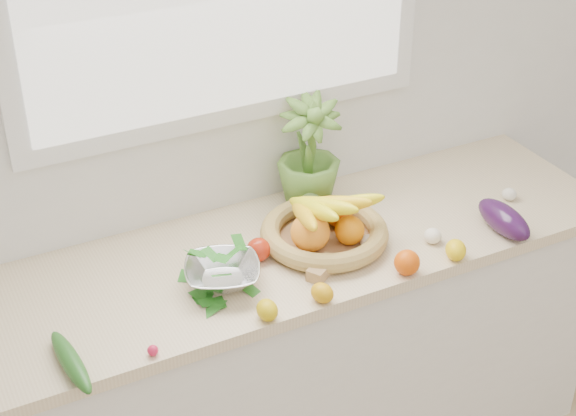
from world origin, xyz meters
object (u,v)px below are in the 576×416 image
eggplant (504,219)px  potted_herb (309,152)px  cucumber (71,362)px  apple (259,250)px  colander_with_spinach (222,268)px  fruit_basket (324,227)px

eggplant → potted_herb: bearing=136.9°
cucumber → apple: bearing=19.4°
apple → colander_with_spinach: size_ratio=0.26×
cucumber → potted_herb: bearing=25.8°
cucumber → colander_with_spinach: 0.50m
apple → eggplant: eggplant is taller
potted_herb → colander_with_spinach: bearing=-146.3°
apple → potted_herb: (0.28, 0.22, 0.15)m
apple → eggplant: bearing=-15.7°
fruit_basket → apple: bearing=178.7°
apple → fruit_basket: 0.21m
apple → potted_herb: 0.39m
eggplant → colander_with_spinach: 0.89m
eggplant → potted_herb: (-0.45, 0.42, 0.14)m
eggplant → cucumber: 1.35m
eggplant → colander_with_spinach: (-0.88, 0.14, 0.01)m
potted_herb → fruit_basket: size_ratio=0.70×
eggplant → cucumber: (-1.35, -0.01, -0.02)m
colander_with_spinach → potted_herb: bearing=33.7°
eggplant → colander_with_spinach: bearing=171.0°
apple → potted_herb: bearing=37.6°
fruit_basket → colander_with_spinach: size_ratio=1.87×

